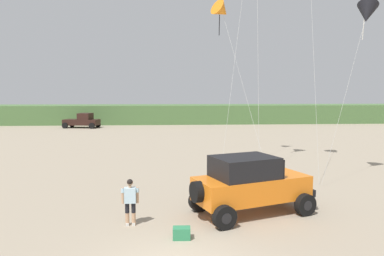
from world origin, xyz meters
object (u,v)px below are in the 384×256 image
(person_watching, at_px, (130,199))
(kite_pink_ribbon, at_px, (222,11))
(jeep, at_px, (250,183))
(distant_pickup, at_px, (82,121))
(cooler_box, at_px, (182,233))
(kite_green_box, at_px, (367,13))

(person_watching, relative_size, kite_pink_ribbon, 0.16)
(jeep, height_order, distant_pickup, jeep)
(person_watching, bearing_deg, cooler_box, -36.66)
(jeep, xyz_separation_m, person_watching, (-4.49, -0.94, -0.26))
(kite_green_box, bearing_deg, kite_pink_ribbon, 145.37)
(jeep, height_order, person_watching, jeep)
(kite_green_box, bearing_deg, cooler_box, -144.30)
(jeep, height_order, kite_pink_ribbon, kite_pink_ribbon)
(cooler_box, relative_size, kite_green_box, 0.06)
(kite_green_box, xyz_separation_m, kite_pink_ribbon, (-6.76, 4.67, 1.07))
(distant_pickup, bearing_deg, jeep, -67.46)
(cooler_box, height_order, kite_green_box, kite_green_box)
(person_watching, xyz_separation_m, distant_pickup, (-10.14, 36.19, 0.00))
(person_watching, xyz_separation_m, kite_green_box, (11.50, 5.69, 7.77))
(jeep, distance_m, cooler_box, 3.68)
(distant_pickup, height_order, kite_green_box, kite_green_box)
(cooler_box, bearing_deg, kite_pink_ribbon, 77.91)
(person_watching, distance_m, cooler_box, 2.32)
(person_watching, distance_m, kite_green_box, 15.00)
(cooler_box, bearing_deg, person_watching, 145.57)
(cooler_box, height_order, kite_pink_ribbon, kite_pink_ribbon)
(kite_pink_ribbon, bearing_deg, kite_green_box, -34.63)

